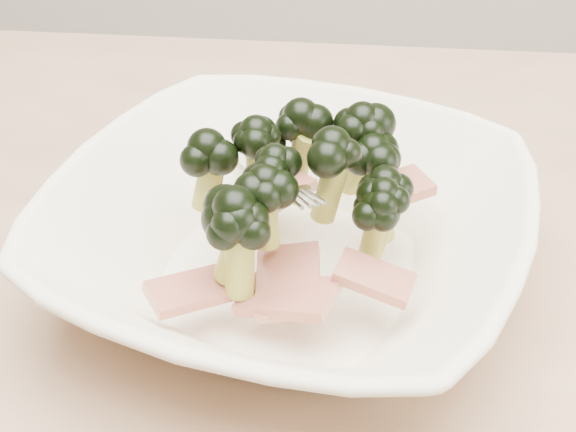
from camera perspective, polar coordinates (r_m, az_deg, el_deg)
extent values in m
cube|color=tan|center=(0.49, 2.73, -9.33)|extent=(1.20, 0.80, 0.04)
imported|color=white|center=(0.49, 0.00, -1.44)|extent=(0.35, 0.35, 0.07)
cylinder|color=olive|center=(0.44, -3.66, -2.42)|extent=(0.03, 0.02, 0.05)
ellipsoid|color=black|center=(0.42, -3.80, 0.56)|extent=(0.04, 0.04, 0.03)
cylinder|color=olive|center=(0.51, 5.12, 3.79)|extent=(0.03, 0.03, 0.05)
ellipsoid|color=black|center=(0.50, 5.31, 6.83)|extent=(0.04, 0.04, 0.03)
cylinder|color=olive|center=(0.46, 6.63, -0.93)|extent=(0.02, 0.01, 0.04)
ellipsoid|color=black|center=(0.45, 6.85, 1.62)|extent=(0.03, 0.03, 0.02)
cylinder|color=olive|center=(0.50, 5.90, 2.35)|extent=(0.02, 0.02, 0.04)
ellipsoid|color=black|center=(0.49, 6.07, 4.68)|extent=(0.04, 0.04, 0.03)
cylinder|color=olive|center=(0.46, 6.13, -1.26)|extent=(0.02, 0.01, 0.03)
ellipsoid|color=black|center=(0.45, 6.29, 0.74)|extent=(0.03, 0.03, 0.03)
cylinder|color=olive|center=(0.52, 0.89, 4.33)|extent=(0.03, 0.03, 0.05)
ellipsoid|color=black|center=(0.50, 0.92, 7.10)|extent=(0.04, 0.04, 0.03)
cylinder|color=olive|center=(0.44, -1.58, -0.12)|extent=(0.02, 0.01, 0.04)
ellipsoid|color=black|center=(0.43, -1.64, 2.43)|extent=(0.03, 0.03, 0.03)
cylinder|color=olive|center=(0.53, 1.02, 4.41)|extent=(0.02, 0.02, 0.04)
ellipsoid|color=black|center=(0.52, 1.04, 6.58)|extent=(0.03, 0.03, 0.02)
cylinder|color=olive|center=(0.45, -0.94, 2.23)|extent=(0.02, 0.01, 0.03)
ellipsoid|color=black|center=(0.44, -0.96, 4.06)|extent=(0.03, 0.03, 0.02)
cylinder|color=olive|center=(0.49, -2.24, 3.75)|extent=(0.01, 0.02, 0.04)
ellipsoid|color=black|center=(0.48, -2.30, 6.02)|extent=(0.03, 0.03, 0.03)
cylinder|color=olive|center=(0.44, -3.46, -3.24)|extent=(0.02, 0.02, 0.04)
ellipsoid|color=black|center=(0.42, -3.59, -0.29)|extent=(0.04, 0.04, 0.03)
cylinder|color=olive|center=(0.45, 3.04, 2.08)|extent=(0.02, 0.01, 0.04)
ellipsoid|color=black|center=(0.44, 3.15, 5.03)|extent=(0.04, 0.04, 0.03)
cylinder|color=olive|center=(0.49, -5.62, 2.44)|extent=(0.02, 0.02, 0.04)
ellipsoid|color=black|center=(0.48, -5.79, 4.84)|extent=(0.04, 0.04, 0.03)
cylinder|color=olive|center=(0.48, 6.72, 0.02)|extent=(0.02, 0.02, 0.04)
ellipsoid|color=black|center=(0.46, 6.92, 2.34)|extent=(0.03, 0.03, 0.03)
cylinder|color=olive|center=(0.52, -1.72, 3.85)|extent=(0.01, 0.02, 0.03)
ellipsoid|color=black|center=(0.51, -1.75, 5.58)|extent=(0.03, 0.03, 0.02)
cube|color=maroon|center=(0.45, -6.80, -5.26)|extent=(0.06, 0.05, 0.02)
cube|color=maroon|center=(0.44, 6.16, -4.39)|extent=(0.05, 0.03, 0.02)
cube|color=maroon|center=(0.51, -0.82, 2.15)|extent=(0.05, 0.05, 0.02)
cube|color=maroon|center=(0.45, 0.02, -4.67)|extent=(0.04, 0.05, 0.02)
cube|color=maroon|center=(0.44, -0.05, -5.78)|extent=(0.06, 0.05, 0.02)
cube|color=maroon|center=(0.50, 7.94, 2.04)|extent=(0.05, 0.04, 0.01)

